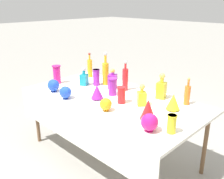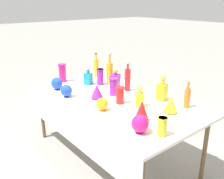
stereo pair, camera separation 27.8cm
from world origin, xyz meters
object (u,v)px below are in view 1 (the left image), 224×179
(square_decanter_0, at_px, (113,80))
(round_bowl_3, at_px, (150,122))
(tall_bottle_0, at_px, (125,78))
(slender_vase_0, at_px, (112,86))
(slender_vase_2, at_px, (57,74))
(cardboard_box_behind_left, at_px, (175,116))
(square_decanter_3, at_px, (84,78))
(slender_vase_3, at_px, (96,77))
(tall_bottle_2, at_px, (187,94))
(slender_vase_4, at_px, (172,123))
(fluted_vase_1, at_px, (173,102))
(tall_bottle_3, at_px, (106,72))
(fluted_vase_2, at_px, (148,109))
(round_bowl_2, at_px, (53,85))
(fluted_vase_0, at_px, (97,92))
(tall_bottle_1, at_px, (90,67))
(round_bowl_1, at_px, (106,104))
(square_decanter_1, at_px, (142,97))
(square_decanter_2, at_px, (161,88))
(slender_vase_1, at_px, (121,95))

(square_decanter_0, height_order, round_bowl_3, square_decanter_0)
(tall_bottle_0, relative_size, slender_vase_0, 1.83)
(slender_vase_2, height_order, cardboard_box_behind_left, slender_vase_2)
(square_decanter_3, height_order, slender_vase_3, square_decanter_3)
(tall_bottle_2, relative_size, slender_vase_0, 1.46)
(slender_vase_4, distance_m, fluted_vase_1, 0.47)
(tall_bottle_2, xyz_separation_m, tall_bottle_3, (-1.09, -0.13, 0.05))
(square_decanter_3, relative_size, fluted_vase_2, 1.21)
(tall_bottle_2, bearing_deg, slender_vase_2, -160.73)
(fluted_vase_2, distance_m, round_bowl_2, 1.28)
(fluted_vase_0, xyz_separation_m, round_bowl_3, (0.85, -0.17, -0.00))
(tall_bottle_2, xyz_separation_m, square_decanter_0, (-0.92, -0.18, -0.01))
(square_decanter_0, bearing_deg, fluted_vase_1, -2.91)
(slender_vase_2, bearing_deg, tall_bottle_1, 80.95)
(slender_vase_4, relative_size, round_bowl_1, 1.23)
(tall_bottle_2, relative_size, square_decanter_1, 1.29)
(tall_bottle_2, height_order, slender_vase_4, tall_bottle_2)
(fluted_vase_1, height_order, round_bowl_2, fluted_vase_1)
(tall_bottle_1, distance_m, fluted_vase_1, 1.49)
(round_bowl_2, bearing_deg, slender_vase_0, 35.81)
(square_decanter_1, relative_size, fluted_vase_1, 1.37)
(tall_bottle_0, distance_m, round_bowl_2, 0.87)
(square_decanter_2, height_order, square_decanter_3, square_decanter_2)
(slender_vase_4, bearing_deg, tall_bottle_0, 152.36)
(fluted_vase_1, distance_m, round_bowl_3, 0.52)
(slender_vase_2, distance_m, cardboard_box_behind_left, 1.87)
(fluted_vase_0, bearing_deg, square_decanter_2, 46.78)
(tall_bottle_3, bearing_deg, round_bowl_1, -43.70)
(tall_bottle_2, bearing_deg, fluted_vase_0, -144.25)
(square_decanter_3, bearing_deg, tall_bottle_1, 128.28)
(square_decanter_3, xyz_separation_m, slender_vase_3, (0.11, 0.11, 0.02))
(square_decanter_1, distance_m, cardboard_box_behind_left, 1.42)
(tall_bottle_1, relative_size, slender_vase_0, 1.72)
(slender_vase_2, distance_m, round_bowl_1, 1.11)
(slender_vase_1, distance_m, fluted_vase_1, 0.54)
(slender_vase_3, distance_m, cardboard_box_behind_left, 1.43)
(square_decanter_1, xyz_separation_m, fluted_vase_2, (0.25, -0.23, 0.01))
(fluted_vase_0, bearing_deg, square_decanter_0, 109.84)
(square_decanter_0, distance_m, round_bowl_1, 0.69)
(round_bowl_1, relative_size, round_bowl_3, 0.83)
(square_decanter_0, bearing_deg, slender_vase_3, -164.62)
(tall_bottle_1, relative_size, square_decanter_2, 1.19)
(round_bowl_1, bearing_deg, tall_bottle_0, 114.76)
(tall_bottle_2, height_order, slender_vase_0, tall_bottle_2)
(slender_vase_4, bearing_deg, slender_vase_2, 177.45)
(slender_vase_2, xyz_separation_m, round_bowl_2, (0.25, -0.21, -0.05))
(tall_bottle_0, distance_m, square_decanter_1, 0.49)
(round_bowl_2, bearing_deg, fluted_vase_2, 8.65)
(tall_bottle_3, bearing_deg, slender_vase_1, -29.00)
(fluted_vase_1, bearing_deg, tall_bottle_1, 173.38)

